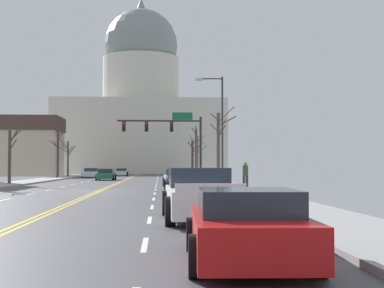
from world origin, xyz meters
The scene contains 24 objects.
ground centered at (0.00, 0.00, 0.02)m, with size 20.00×180.00×0.20m.
signal_gantry centered at (4.72, 17.09, 4.76)m, with size 7.91×0.41×6.43m.
street_lamp_right centered at (7.95, 3.94, 4.71)m, with size 2.00×0.24×7.76m.
capitol_building centered at (0.00, 75.40, 12.53)m, with size 32.06×19.53×34.75m.
sedan_near_00 centered at (5.07, 12.77, 0.59)m, with size 1.98×4.64×1.28m.
sedan_near_01 centered at (5.07, 6.88, 0.62)m, with size 2.14×4.62×1.33m.
sedan_near_02 centered at (5.10, 0.06, 0.59)m, with size 2.03×4.65×1.26m.
sedan_near_03 centered at (5.18, -5.65, 0.60)m, with size 2.16×4.55×1.29m.
sedan_near_04 centered at (5.35, -12.32, 0.59)m, with size 2.11×4.62×1.28m.
pickup_truck_near_05 centered at (5.03, -18.83, 0.70)m, with size 2.31×5.58×1.55m.
sedan_near_06 centered at (5.27, -26.39, 0.59)m, with size 2.13×4.34×1.24m.
sedan_oncoming_00 centered at (-2.03, 25.91, 0.58)m, with size 1.99×4.27×1.23m.
sedan_oncoming_01 centered at (-5.16, 38.55, 0.58)m, with size 2.12×4.43×1.23m.
sedan_oncoming_02 centered at (-2.04, 50.26, 0.54)m, with size 2.00×4.29×1.13m.
flank_building_01 centered at (-16.05, 49.25, 4.44)m, with size 10.32×8.21×8.76m.
bare_tree_00 centered at (8.63, 40.54, 3.62)m, with size 2.00×2.76×6.75m.
bare_tree_01 centered at (-8.56, 40.92, 2.72)m, with size 2.42×1.55×4.85m.
bare_tree_02 centered at (8.79, 12.04, 3.38)m, with size 2.33×1.79×6.52m.
bare_tree_03 centered at (-8.38, 10.94, 2.50)m, with size 1.56×1.70×4.54m.
bare_tree_04 centered at (8.71, 50.01, 2.83)m, with size 1.99×1.89×5.14m.
bare_tree_05 centered at (-8.45, 32.80, 3.16)m, with size 1.92×2.48×6.36m.
bare_tree_06 centered at (8.51, 35.89, 2.92)m, with size 2.37×2.15×5.34m.
pedestrian_00 centered at (8.95, -1.90, 1.08)m, with size 0.35×0.34×1.69m.
bicycle_parked centered at (8.02, -1.30, 0.49)m, with size 0.12×1.77×0.85m.
Camera 1 is at (3.81, -35.89, 1.64)m, focal length 53.10 mm.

